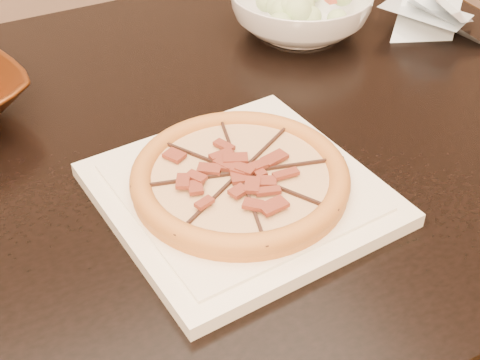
{
  "coord_description": "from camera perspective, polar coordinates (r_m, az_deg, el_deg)",
  "views": [
    {
      "loc": [
        -0.15,
        -0.72,
        1.26
      ],
      "look_at": [
        0.1,
        -0.18,
        0.78
      ],
      "focal_mm": 50.0,
      "sensor_mm": 36.0,
      "label": 1
    }
  ],
  "objects": [
    {
      "name": "cling_film",
      "position": [
        1.19,
        16.21,
        13.33
      ],
      "size": [
        0.18,
        0.15,
        0.05
      ],
      "primitive_type": null,
      "rotation": [
        0.0,
        0.0,
        0.14
      ],
      "color": "silver",
      "rests_on": "dining_table"
    },
    {
      "name": "plate",
      "position": [
        0.78,
        0.0,
        -1.12
      ],
      "size": [
        0.33,
        0.33,
        0.02
      ],
      "color": "white",
      "rests_on": "dining_table"
    },
    {
      "name": "salad_bowl",
      "position": [
        1.14,
        5.19,
        14.15
      ],
      "size": [
        0.28,
        0.28,
        0.07
      ],
      "primitive_type": "imported",
      "rotation": [
        0.0,
        0.0,
        0.21
      ],
      "color": "white",
      "rests_on": "dining_table"
    },
    {
      "name": "pizza",
      "position": [
        0.76,
        -0.0,
        0.22
      ],
      "size": [
        0.25,
        0.25,
        0.03
      ],
      "color": "orange",
      "rests_on": "plate"
    },
    {
      "name": "dining_table",
      "position": [
        0.94,
        -8.72,
        -2.38
      ],
      "size": [
        1.44,
        0.95,
        0.75
      ],
      "color": "black",
      "rests_on": "floor"
    }
  ]
}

